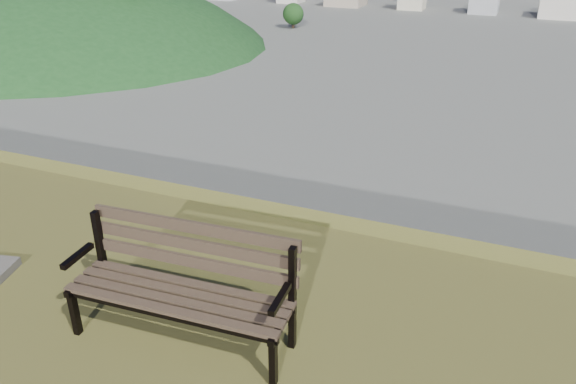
% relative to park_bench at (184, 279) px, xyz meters
% --- Properties ---
extents(park_bench, '(1.64, 0.61, 0.84)m').
position_rel_park_bench_xyz_m(park_bench, '(0.00, 0.00, 0.00)').
color(park_bench, '#453828').
rests_on(park_bench, hilltop_mesa).
extents(green_wooded_hill, '(146.18, 116.95, 73.09)m').
position_rel_park_bench_xyz_m(green_wooded_hill, '(-115.30, 105.39, -25.37)').
color(green_wooded_hill, '#163A17').
rests_on(green_wooded_hill, ground).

